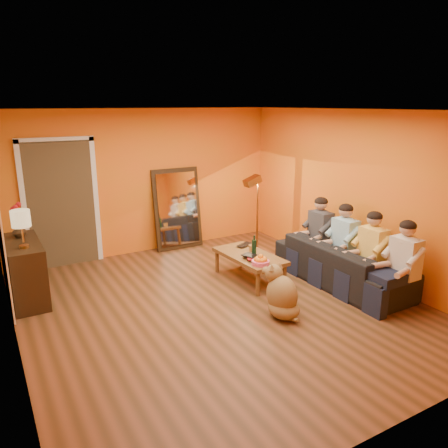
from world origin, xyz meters
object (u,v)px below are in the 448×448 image
table_lamp (22,229)px  sofa (342,263)px  sideboard (26,271)px  laptop (247,246)px  person_mid_left (372,253)px  person_far_right (320,234)px  floor_lamp (257,217)px  mirror_frame (177,209)px  coffee_table (249,267)px  vase (19,231)px  tumbler (252,248)px  dog (282,291)px  person_mid_right (344,243)px  wine_bottle (254,245)px  person_far_left (405,265)px

table_lamp → sofa: bearing=-19.2°
sideboard → laptop: (3.28, -0.61, 0.01)m
person_mid_left → person_far_right: same height
sofa → floor_lamp: floor_lamp is taller
table_lamp → sofa: (4.24, -1.48, -0.78)m
mirror_frame → coffee_table: (0.31, -2.04, -0.55)m
laptop → vase: bearing=141.9°
table_lamp → tumbler: 3.32m
dog → vase: 3.76m
laptop → vase: (-3.28, 0.86, 0.51)m
floor_lamp → tumbler: floor_lamp is taller
vase → tumbler: bearing=-18.7°
floor_lamp → person_mid_right: 1.71m
coffee_table → floor_lamp: bearing=47.1°
coffee_table → vase: bearing=155.4°
tumbler → laptop: bearing=75.4°
dog → floor_lamp: bearing=70.3°
sideboard → vase: vase is taller
mirror_frame → floor_lamp: (1.06, -1.13, -0.04)m
floor_lamp → table_lamp: bearing=-175.5°
laptop → dog: bearing=-130.2°
wine_bottle → tumbler: 0.21m
person_far_right → laptop: person_far_right is taller
sideboard → person_mid_right: bearing=-21.0°
person_mid_left → person_mid_right: size_ratio=1.00×
person_mid_left → dog: bearing=178.6°
mirror_frame → sofa: mirror_frame is taller
person_mid_left → sideboard: bearing=153.0°
table_lamp → person_far_left: table_lamp is taller
person_mid_left → wine_bottle: (-1.22, 1.22, -0.03)m
sideboard → tumbler: size_ratio=10.97×
table_lamp → tumbler: bearing=-9.5°
coffee_table → table_lamp: bearing=164.7°
floor_lamp → dog: (-1.05, -2.14, -0.37)m
mirror_frame → laptop: 1.79m
mirror_frame → floor_lamp: mirror_frame is taller
wine_bottle → dog: bearing=-106.4°
table_lamp → person_mid_right: 4.61m
person_far_left → wine_bottle: size_ratio=3.94×
person_mid_left → person_far_right: bearing=90.0°
table_lamp → floor_lamp: 3.87m
mirror_frame → table_lamp: (-2.79, -1.38, 0.34)m
wine_bottle → vase: vase is taller
sofa → wine_bottle: bearing=54.9°
table_lamp → coffee_table: bearing=-12.0°
person_mid_left → person_far_right: size_ratio=1.00×
person_mid_right → sofa: bearing=-142.4°
wine_bottle → laptop: size_ratio=0.95×
coffee_table → person_far_right: 1.35m
person_far_right → sofa: bearing=-101.3°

